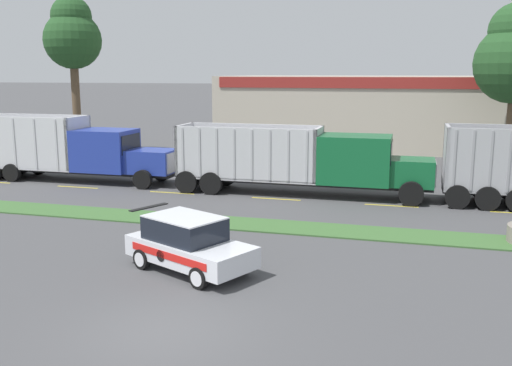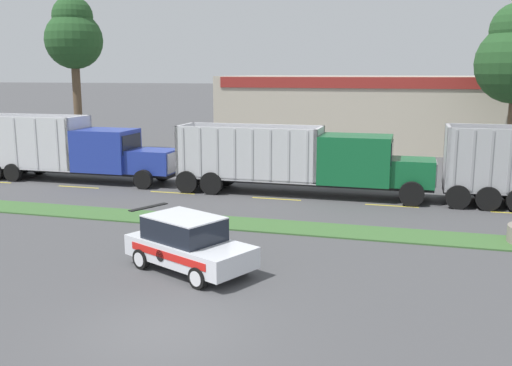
# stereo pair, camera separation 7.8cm
# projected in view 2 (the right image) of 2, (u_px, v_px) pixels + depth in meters

# --- Properties ---
(ground_plane) EXTENTS (600.00, 600.00, 0.00)m
(ground_plane) POSITION_uv_depth(u_px,v_px,m) (163.00, 331.00, 13.36)
(ground_plane) COLOR #474749
(grass_verge) EXTENTS (120.00, 1.91, 0.06)m
(grass_verge) POSITION_uv_depth(u_px,v_px,m) (266.00, 226.00, 22.45)
(grass_verge) COLOR #3D6633
(grass_verge) RESTS_ON ground_plane
(centre_line_2) EXTENTS (2.40, 0.14, 0.01)m
(centre_line_2) POSITION_uv_depth(u_px,v_px,m) (78.00, 187.00, 30.18)
(centre_line_2) COLOR yellow
(centre_line_2) RESTS_ON ground_plane
(centre_line_3) EXTENTS (2.40, 0.14, 0.01)m
(centre_line_3) POSITION_uv_depth(u_px,v_px,m) (173.00, 193.00, 28.76)
(centre_line_3) COLOR yellow
(centre_line_3) RESTS_ON ground_plane
(centre_line_4) EXTENTS (2.40, 0.14, 0.01)m
(centre_line_4) POSITION_uv_depth(u_px,v_px,m) (276.00, 199.00, 27.34)
(centre_line_4) COLOR yellow
(centre_line_4) RESTS_ON ground_plane
(centre_line_5) EXTENTS (2.40, 0.14, 0.01)m
(centre_line_5) POSITION_uv_depth(u_px,v_px,m) (392.00, 206.00, 25.92)
(centre_line_5) COLOR yellow
(centre_line_5) RESTS_ON ground_plane
(dump_truck_mid) EXTENTS (12.57, 2.62, 3.36)m
(dump_truck_mid) POSITION_uv_depth(u_px,v_px,m) (325.00, 163.00, 27.71)
(dump_truck_mid) COLOR black
(dump_truck_mid) RESTS_ON ground_plane
(dump_truck_trail) EXTENTS (12.21, 2.68, 3.59)m
(dump_truck_trail) POSITION_uv_depth(u_px,v_px,m) (86.00, 153.00, 31.56)
(dump_truck_trail) COLOR black
(dump_truck_trail) RESTS_ON ground_plane
(rally_car) EXTENTS (4.48, 3.41, 1.71)m
(rally_car) POSITION_uv_depth(u_px,v_px,m) (188.00, 243.00, 17.34)
(rally_car) COLOR silver
(rally_car) RESTS_ON ground_plane
(store_building_backdrop) EXTENTS (25.78, 12.10, 5.69)m
(store_building_backdrop) POSITION_uv_depth(u_px,v_px,m) (385.00, 111.00, 47.09)
(store_building_backdrop) COLOR #BCB29E
(store_building_backdrop) RESTS_ON ground_plane
(tree_behind_centre) EXTENTS (4.12, 4.12, 11.36)m
(tree_behind_centre) POSITION_uv_depth(u_px,v_px,m) (74.00, 36.00, 40.99)
(tree_behind_centre) COLOR brown
(tree_behind_centre) RESTS_ON ground_plane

